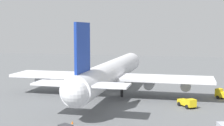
{
  "coord_description": "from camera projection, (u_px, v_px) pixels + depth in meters",
  "views": [
    {
      "loc": [
        -81.89,
        -19.87,
        17.32
      ],
      "look_at": [
        0.0,
        0.0,
        8.38
      ],
      "focal_mm": 51.2,
      "sensor_mm": 36.0,
      "label": 1
    }
  ],
  "objects": [
    {
      "name": "fuel_truck",
      "position": [
        187.0,
        103.0,
        70.92
      ],
      "size": [
        5.06,
        4.34,
        2.1
      ],
      "color": "yellow",
      "rests_on": "ground_plane"
    },
    {
      "name": "safety_cone_tail",
      "position": [
        72.0,
        122.0,
        58.6
      ],
      "size": [
        0.39,
        0.39,
        0.55
      ],
      "primitive_type": "cone",
      "color": "orange",
      "rests_on": "ground_plane"
    },
    {
      "name": "cargo_airplane",
      "position": [
        112.0,
        72.0,
        84.71
      ],
      "size": [
        62.44,
        52.04,
        18.62
      ],
      "color": "silver",
      "rests_on": "ground_plane"
    },
    {
      "name": "safety_cone_nose",
      "position": [
        124.0,
        77.0,
        113.34
      ],
      "size": [
        0.39,
        0.39,
        0.56
      ],
      "primitive_type": "cone",
      "color": "orange",
      "rests_on": "ground_plane"
    },
    {
      "name": "cargo_loader",
      "position": [
        224.0,
        94.0,
        79.53
      ],
      "size": [
        3.86,
        4.72,
        2.43
      ],
      "color": "yellow",
      "rests_on": "ground_plane"
    },
    {
      "name": "ground_plane",
      "position": [
        112.0,
        94.0,
        85.62
      ],
      "size": [
        249.78,
        249.78,
        0.0
      ],
      "primitive_type": "plane",
      "color": "slate"
    }
  ]
}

